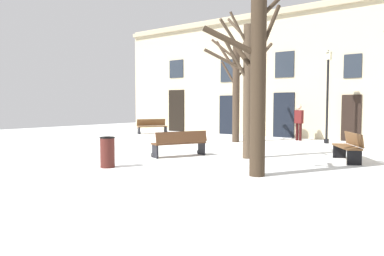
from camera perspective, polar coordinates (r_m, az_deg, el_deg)
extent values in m
plane|color=white|center=(11.97, -5.88, -4.84)|extent=(36.27, 36.27, 0.00)
cube|color=beige|center=(20.55, 14.26, 8.27)|extent=(22.67, 0.40, 6.91)
cube|color=tan|center=(20.83, 14.12, 17.14)|extent=(22.67, 0.30, 0.24)
cube|color=black|center=(24.25, -2.43, 2.71)|extent=(1.28, 0.08, 2.72)
cube|color=#262D38|center=(24.36, -2.45, 9.16)|extent=(1.15, 0.06, 1.16)
cube|color=black|center=(21.90, 5.64, 2.04)|extent=(1.18, 0.08, 2.30)
cube|color=#262D38|center=(21.98, 5.68, 8.86)|extent=(1.06, 0.06, 1.32)
cube|color=black|center=(20.26, 14.07, 1.97)|extent=(1.18, 0.08, 2.41)
cube|color=#262D38|center=(20.36, 14.19, 9.55)|extent=(1.06, 0.06, 1.37)
cube|color=black|center=(19.15, 23.52, 1.42)|extent=(0.90, 0.08, 2.23)
cube|color=#262D38|center=(19.23, 23.71, 8.83)|extent=(0.81, 0.06, 1.13)
cylinder|color=#4C3D2D|center=(12.12, 8.68, 5.54)|extent=(0.31, 0.31, 4.34)
cylinder|color=#4C3D2D|center=(11.71, 6.69, 13.17)|extent=(0.26, 1.46, 1.22)
cylinder|color=#4C3D2D|center=(12.00, 6.91, 10.36)|extent=(0.59, 0.84, 1.38)
cylinder|color=#4C3D2D|center=(12.55, 10.51, 10.72)|extent=(0.47, 1.07, 1.06)
cylinder|color=#4C3D2D|center=(12.22, 7.38, 14.90)|extent=(0.48, 0.61, 1.13)
cylinder|color=#4C3D2D|center=(12.54, 9.80, 12.01)|extent=(0.25, 0.83, 0.87)
cylinder|color=#4C3D2D|center=(12.62, 7.19, 14.89)|extent=(0.91, 0.22, 0.90)
cylinder|color=#4C3D2D|center=(11.99, 5.38, 10.33)|extent=(1.09, 1.16, 0.79)
cylinder|color=#423326|center=(17.34, 6.86, 5.17)|extent=(0.33, 0.33, 4.45)
cylinder|color=#423326|center=(17.64, 7.97, 8.87)|extent=(0.44, 0.82, 0.88)
cylinder|color=#423326|center=(17.73, 5.36, 10.99)|extent=(1.16, 0.18, 1.57)
cylinder|color=#423326|center=(17.03, 6.27, 11.18)|extent=(0.24, 1.04, 1.22)
cylinder|color=#423326|center=(17.58, 5.77, 8.31)|extent=(0.86, 0.14, 1.27)
cylinder|color=#423326|center=(17.78, 5.00, 12.05)|extent=(1.34, 0.29, 1.10)
cylinder|color=#423326|center=(17.94, 6.70, 11.80)|extent=(0.70, 0.82, 1.27)
cylinder|color=#423326|center=(17.85, 7.52, 11.39)|extent=(0.14, 0.88, 1.23)
cylinder|color=#382B1E|center=(9.15, 10.22, 6.48)|extent=(0.38, 0.38, 4.45)
cylinder|color=#382B1E|center=(9.18, 6.09, 13.22)|extent=(1.21, 0.95, 0.78)
cylinder|color=#382B1E|center=(9.77, 11.88, 14.62)|extent=(0.15, 1.12, 1.48)
cylinder|color=#382B1E|center=(9.45, 8.43, 10.37)|extent=(0.86, 0.29, 0.91)
cylinder|color=#382B1E|center=(9.79, 12.01, 17.82)|extent=(0.27, 0.95, 0.76)
cylinder|color=#382B1E|center=(9.70, 10.49, 13.38)|extent=(0.50, 0.93, 1.18)
cylinder|color=black|center=(17.72, 20.29, 3.84)|extent=(0.10, 0.10, 3.77)
cylinder|color=black|center=(17.80, 20.16, -1.93)|extent=(0.22, 0.22, 0.20)
cube|color=beige|center=(17.85, 20.44, 10.48)|extent=(0.24, 0.24, 0.36)
cone|color=black|center=(17.87, 20.45, 11.06)|extent=(0.30, 0.30, 0.14)
cylinder|color=#4C1E19|center=(10.58, -13.01, -3.77)|extent=(0.40, 0.40, 0.83)
torus|color=black|center=(10.54, -13.04, -1.45)|extent=(0.43, 0.43, 0.04)
cube|color=brown|center=(22.38, -6.20, 0.24)|extent=(1.27, 1.80, 0.05)
cube|color=brown|center=(22.57, -6.36, 0.88)|extent=(0.96, 1.63, 0.41)
cube|color=black|center=(22.16, -8.27, -0.37)|extent=(0.39, 0.25, 0.43)
torus|color=black|center=(22.00, -8.14, -0.76)|extent=(0.11, 0.16, 0.17)
cube|color=black|center=(22.66, -4.16, -0.26)|extent=(0.39, 0.25, 0.43)
torus|color=black|center=(22.50, -4.01, -0.63)|extent=(0.11, 0.16, 0.17)
cube|color=brown|center=(12.37, 22.90, -2.71)|extent=(1.22, 1.58, 0.05)
cube|color=brown|center=(12.41, 23.85, -1.60)|extent=(0.92, 1.39, 0.40)
cube|color=black|center=(13.09, 21.95, -3.35)|extent=(0.38, 0.27, 0.46)
torus|color=black|center=(13.06, 21.18, -4.00)|extent=(0.11, 0.16, 0.17)
cube|color=black|center=(11.71, 23.92, -4.20)|extent=(0.38, 0.27, 0.46)
torus|color=black|center=(11.67, 23.06, -4.93)|extent=(0.11, 0.16, 0.17)
cube|color=#51331E|center=(12.51, -2.02, -2.34)|extent=(1.22, 1.90, 0.05)
cube|color=#51331E|center=(12.29, -1.59, -1.40)|extent=(0.90, 1.75, 0.37)
cube|color=black|center=(12.93, 1.49, -3.16)|extent=(0.42, 0.24, 0.46)
torus|color=black|center=(13.11, 1.09, -3.72)|extent=(0.10, 0.17, 0.17)
cube|color=black|center=(12.18, -5.75, -3.60)|extent=(0.42, 0.24, 0.46)
torus|color=black|center=(12.38, -6.07, -4.18)|extent=(0.10, 0.17, 0.17)
cylinder|color=#350F0F|center=(18.77, 16.02, -0.58)|extent=(0.14, 0.14, 0.84)
cylinder|color=#350F0F|center=(18.68, 16.49, -0.61)|extent=(0.14, 0.14, 0.84)
cube|color=#591919|center=(18.69, 16.30, 1.69)|extent=(0.41, 0.28, 0.65)
sphere|color=beige|center=(18.68, 16.32, 3.13)|extent=(0.23, 0.23, 0.23)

